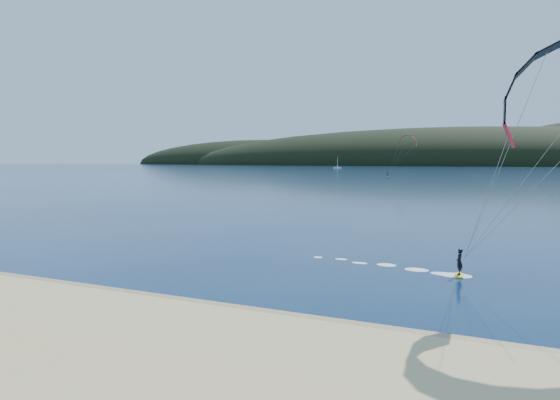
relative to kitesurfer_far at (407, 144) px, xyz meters
name	(u,v)px	position (x,y,z in m)	size (l,w,h in m)	color
ground	(122,340)	(18.81, -196.14, -14.12)	(1800.00, 1800.00, 0.00)	#081F3D
wet_sand	(187,307)	(18.81, -191.64, -14.07)	(220.00, 2.50, 0.10)	#8C7B51
headland	(478,165)	(19.44, 549.15, -14.12)	(1200.00, 310.00, 140.00)	black
kitesurfer_far	(407,144)	(0.00, 0.00, 0.00)	(13.58, 5.16, 16.90)	yellow
sailboat	(337,167)	(-94.63, 210.87, -13.32)	(7.80, 4.85, 10.86)	white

